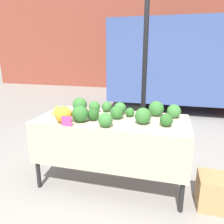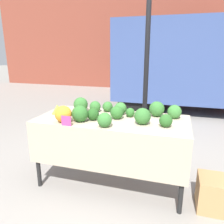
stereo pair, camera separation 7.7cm
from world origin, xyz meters
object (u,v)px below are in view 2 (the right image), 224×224
at_px(parked_truck, 192,64).
at_px(produce_crate, 216,194).
at_px(price_sign, 66,121).
at_px(orange_cauliflower, 63,114).

bearing_deg(parked_truck, produce_crate, -88.26).
bearing_deg(produce_crate, price_sign, -171.78).
bearing_deg(orange_cauliflower, produce_crate, 4.25).
distance_m(parked_truck, orange_cauliflower, 4.78).
bearing_deg(price_sign, orange_cauliflower, 130.29).
xyz_separation_m(parked_truck, price_sign, (-1.46, -4.61, -0.38)).
bearing_deg(price_sign, parked_truck, 72.39).
distance_m(price_sign, produce_crate, 1.77).
bearing_deg(produce_crate, orange_cauliflower, -175.75).
distance_m(parked_truck, price_sign, 4.85).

